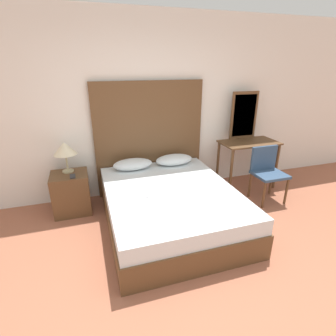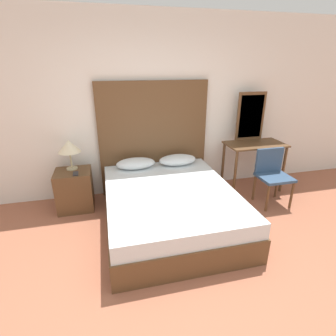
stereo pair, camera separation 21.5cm
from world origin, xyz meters
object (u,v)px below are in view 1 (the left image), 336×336
object	(u,v)px
phone_on_bed	(144,195)
vanity_desk	(248,150)
phone_on_nightstand	(73,176)
chair	(267,170)
bed	(170,206)
table_lamp	(65,149)
nightstand	(71,193)

from	to	relation	value
phone_on_bed	vanity_desk	world-z (taller)	vanity_desk
phone_on_nightstand	vanity_desk	size ratio (longest dim) A/B	0.16
phone_on_bed	chair	bearing A→B (deg)	7.97
phone_on_nightstand	chair	world-z (taller)	chair
bed	vanity_desk	world-z (taller)	vanity_desk
table_lamp	phone_on_nightstand	distance (m)	0.39
bed	table_lamp	xyz separation A→B (m)	(-1.24, 0.80, 0.66)
nightstand	vanity_desk	size ratio (longest dim) A/B	0.62
nightstand	table_lamp	distance (m)	0.63
bed	chair	bearing A→B (deg)	7.38
bed	chair	size ratio (longest dim) A/B	2.46
nightstand	chair	distance (m)	2.90
table_lamp	vanity_desk	distance (m)	2.84
bed	vanity_desk	size ratio (longest dim) A/B	2.17
nightstand	chair	world-z (taller)	chair
phone_on_bed	table_lamp	xyz separation A→B (m)	(-0.88, 0.87, 0.41)
nightstand	phone_on_nightstand	size ratio (longest dim) A/B	3.79
bed	nightstand	xyz separation A→B (m)	(-1.23, 0.71, 0.04)
bed	nightstand	world-z (taller)	nightstand
phone_on_bed	phone_on_nightstand	bearing A→B (deg)	141.01
vanity_desk	chair	size ratio (longest dim) A/B	1.13
phone_on_bed	chair	distance (m)	1.99
phone_on_nightstand	vanity_desk	distance (m)	2.77
bed	phone_on_nightstand	bearing A→B (deg)	153.03
table_lamp	chair	bearing A→B (deg)	-11.66
bed	nightstand	size ratio (longest dim) A/B	3.48
chair	bed	bearing A→B (deg)	-172.62
phone_on_bed	vanity_desk	bearing A→B (deg)	21.23
phone_on_nightstand	bed	bearing A→B (deg)	-26.97
table_lamp	chair	size ratio (longest dim) A/B	0.52
nightstand	phone_on_nightstand	distance (m)	0.32
phone_on_bed	bed	bearing A→B (deg)	10.63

